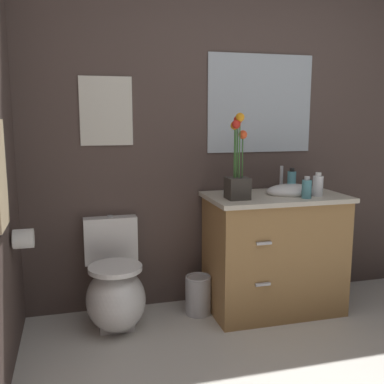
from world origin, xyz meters
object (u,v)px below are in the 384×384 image
at_px(lotion_bottle, 292,181).
at_px(toilet_paper_roll, 23,239).
at_px(toilet, 115,290).
at_px(hand_wash_bottle, 307,188).
at_px(trash_bin, 198,295).
at_px(wall_mirror, 260,104).
at_px(vanity_cabinet, 274,251).
at_px(soap_bottle, 318,185).
at_px(flower_vase, 238,172).
at_px(wall_poster, 106,111).

relative_size(lotion_bottle, toilet_paper_roll, 1.59).
height_order(toilet, hand_wash_bottle, hand_wash_bottle).
relative_size(trash_bin, toilet_paper_roll, 2.47).
relative_size(trash_bin, wall_mirror, 0.34).
xyz_separation_m(vanity_cabinet, toilet_paper_roll, (-1.63, -0.17, 0.25)).
distance_m(toilet, hand_wash_bottle, 1.42).
bearing_deg(soap_bottle, hand_wash_bottle, -154.57).
height_order(trash_bin, wall_mirror, wall_mirror).
height_order(flower_vase, soap_bottle, flower_vase).
bearing_deg(wall_poster, toilet, -90.00).
height_order(hand_wash_bottle, trash_bin, hand_wash_bottle).
bearing_deg(wall_poster, toilet_paper_roll, -138.07).
relative_size(hand_wash_bottle, toilet_paper_roll, 1.32).
relative_size(lotion_bottle, wall_mirror, 0.22).
bearing_deg(trash_bin, vanity_cabinet, -6.40).
height_order(toilet, flower_vase, flower_vase).
bearing_deg(lotion_bottle, flower_vase, -164.14).
xyz_separation_m(hand_wash_bottle, wall_poster, (-1.25, 0.47, 0.50)).
relative_size(flower_vase, lotion_bottle, 3.17).
bearing_deg(flower_vase, trash_bin, 148.64).
relative_size(toilet, toilet_paper_roll, 6.27).
bearing_deg(flower_vase, wall_poster, 155.09).
bearing_deg(toilet, lotion_bottle, 1.21).
xyz_separation_m(soap_bottle, lotion_bottle, (-0.11, 0.17, 0.01)).
relative_size(wall_poster, wall_mirror, 0.57).
relative_size(flower_vase, wall_poster, 1.22).
bearing_deg(soap_bottle, toilet, 173.96).
bearing_deg(soap_bottle, vanity_cabinet, 154.88).
distance_m(toilet, vanity_cabinet, 1.12).
distance_m(soap_bottle, wall_poster, 1.50).
relative_size(flower_vase, hand_wash_bottle, 3.81).
relative_size(flower_vase, trash_bin, 2.04).
xyz_separation_m(wall_poster, wall_mirror, (1.11, 0.00, 0.06)).
bearing_deg(trash_bin, soap_bottle, -12.72).
xyz_separation_m(toilet, flower_vase, (0.80, -0.10, 0.76)).
distance_m(vanity_cabinet, toilet_paper_roll, 1.65).
bearing_deg(toilet, vanity_cabinet, -1.36).
bearing_deg(trash_bin, wall_poster, 157.81).
relative_size(toilet, lotion_bottle, 3.94).
relative_size(hand_wash_bottle, wall_poster, 0.32).
bearing_deg(vanity_cabinet, wall_mirror, 90.55).
height_order(wall_mirror, toilet_paper_roll, wall_mirror).
relative_size(soap_bottle, hand_wash_bottle, 1.10).
height_order(vanity_cabinet, wall_mirror, wall_mirror).
bearing_deg(vanity_cabinet, flower_vase, -166.24).
distance_m(toilet, flower_vase, 1.11).
xyz_separation_m(toilet, lotion_bottle, (1.25, 0.03, 0.66)).
height_order(trash_bin, toilet_paper_roll, toilet_paper_roll).
height_order(flower_vase, lotion_bottle, flower_vase).
relative_size(lotion_bottle, trash_bin, 0.64).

